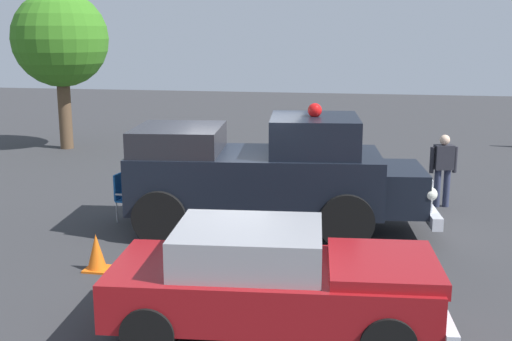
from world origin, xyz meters
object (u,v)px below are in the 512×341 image
Objects in this scene: vintage_fire_truck at (268,172)px; lawn_chair_by_car at (125,193)px; spectator_standing at (443,166)px; traffic_cone at (96,253)px; oak_tree_right at (60,40)px; classic_hot_rod at (274,279)px.

vintage_fire_truck reaches higher than lawn_chair_by_car.
spectator_standing is 2.64× the size of traffic_cone.
traffic_cone is (0.63, -2.88, -0.28)m from lawn_chair_by_car.
oak_tree_right reaches higher than lawn_chair_by_car.
classic_hot_rod reaches higher than lawn_chair_by_car.
classic_hot_rod is 7.10× the size of traffic_cone.
vintage_fire_truck reaches higher than traffic_cone.
vintage_fire_truck is 4.56m from classic_hot_rod.
vintage_fire_truck is 3.15m from lawn_chair_by_car.
vintage_fire_truck reaches higher than classic_hot_rod.
classic_hot_rod is at bearing -111.96° from spectator_standing.
lawn_chair_by_car is at bearing 177.75° from vintage_fire_truck.
spectator_standing is (6.73, 2.36, 0.37)m from lawn_chair_by_car.
oak_tree_right is at bearing 136.61° from vintage_fire_truck.
vintage_fire_truck is at bearing 100.69° from classic_hot_rod.
classic_hot_rod reaches higher than traffic_cone.
oak_tree_right is 12.68m from traffic_cone.
spectator_standing reaches higher than traffic_cone.
classic_hot_rod is 6.04m from lawn_chair_by_car.
traffic_cone is (-3.30, 1.70, -0.44)m from classic_hot_rod.
classic_hot_rod is 7.49m from spectator_standing.
vintage_fire_truck is 1.37× the size of classic_hot_rod.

